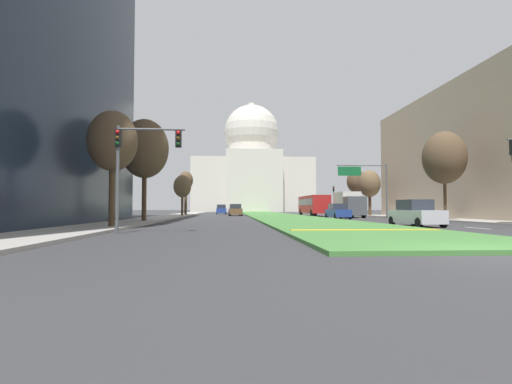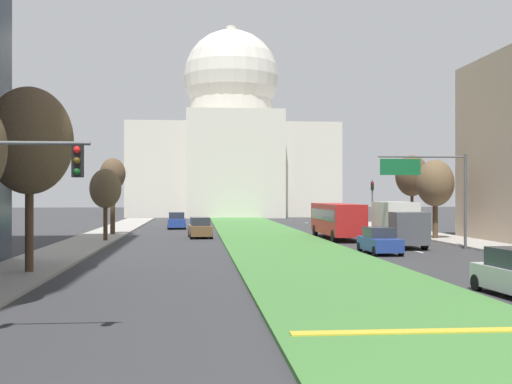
# 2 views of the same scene
# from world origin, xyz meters

# --- Properties ---
(ground_plane) EXTENTS (260.00, 260.00, 0.00)m
(ground_plane) POSITION_xyz_m (0.00, 55.40, 0.00)
(ground_plane) COLOR #333335
(grass_median) EXTENTS (8.23, 99.71, 0.14)m
(grass_median) POSITION_xyz_m (0.00, 49.86, 0.07)
(grass_median) COLOR #427A38
(grass_median) RESTS_ON ground_plane
(median_curb_nose) EXTENTS (7.40, 0.50, 0.04)m
(median_curb_nose) POSITION_xyz_m (0.00, 8.96, 0.16)
(median_curb_nose) COLOR gold
(median_curb_nose) RESTS_ON grass_median
(lane_dashes_right) EXTENTS (0.16, 68.12, 0.01)m
(lane_dashes_right) POSITION_xyz_m (8.31, 46.70, 0.00)
(lane_dashes_right) COLOR silver
(lane_dashes_right) RESTS_ON ground_plane
(sidewalk_left) EXTENTS (4.00, 99.71, 0.15)m
(sidewalk_left) POSITION_xyz_m (-14.52, 44.32, 0.07)
(sidewalk_left) COLOR #9E9991
(sidewalk_left) RESTS_ON ground_plane
(sidewalk_right) EXTENTS (4.00, 99.71, 0.15)m
(sidewalk_right) POSITION_xyz_m (14.52, 44.32, 0.07)
(sidewalk_right) COLOR #9E9991
(sidewalk_right) RESTS_ON ground_plane
(capitol_building) EXTENTS (35.34, 27.23, 33.82)m
(capitol_building) POSITION_xyz_m (0.00, 110.06, 12.64)
(capitol_building) COLOR beige
(capitol_building) RESTS_ON ground_plane
(traffic_light_near_left) EXTENTS (3.34, 0.35, 5.20)m
(traffic_light_near_left) POSITION_xyz_m (-11.17, 9.33, 3.80)
(traffic_light_near_left) COLOR #515456
(traffic_light_near_left) RESTS_ON ground_plane
(traffic_light_far_right) EXTENTS (0.28, 0.35, 5.20)m
(traffic_light_far_right) POSITION_xyz_m (12.02, 59.49, 3.31)
(traffic_light_far_right) COLOR #515456
(traffic_light_far_right) RESTS_ON ground_plane
(overhead_guide_sign) EXTENTS (6.19, 0.20, 6.50)m
(overhead_guide_sign) POSITION_xyz_m (9.87, 36.02, 4.68)
(overhead_guide_sign) COLOR #515456
(overhead_guide_sign) RESTS_ON ground_plane
(street_tree_left_near) EXTENTS (2.89, 2.89, 7.03)m
(street_tree_left_near) POSITION_xyz_m (-13.62, 13.88, 5.16)
(street_tree_left_near) COLOR #4C3823
(street_tree_left_near) RESTS_ON ground_plane
(street_tree_left_mid) EXTENTS (4.01, 4.01, 8.76)m
(street_tree_left_mid) POSITION_xyz_m (-13.87, 23.75, 6.21)
(street_tree_left_mid) COLOR #4C3823
(street_tree_left_mid) RESTS_ON ground_plane
(street_tree_right_mid) EXTENTS (3.91, 3.91, 8.34)m
(street_tree_right_mid) POSITION_xyz_m (13.27, 25.14, 5.88)
(street_tree_right_mid) COLOR #4C3823
(street_tree_right_mid) RESTS_ON ground_plane
(street_tree_left_far) EXTENTS (2.47, 2.47, 5.75)m
(street_tree_left_far) POSITION_xyz_m (-13.24, 44.90, 4.15)
(street_tree_left_far) COLOR #4C3823
(street_tree_left_far) RESTS_ON ground_plane
(street_tree_right_far) EXTENTS (3.08, 3.08, 6.60)m
(street_tree_right_far) POSITION_xyz_m (13.41, 45.06, 4.63)
(street_tree_right_far) COLOR #4C3823
(street_tree_right_far) RESTS_ON ground_plane
(street_tree_left_distant) EXTENTS (2.30, 2.30, 7.02)m
(street_tree_left_distant) POSITION_xyz_m (-13.68, 52.91, 5.40)
(street_tree_left_distant) COLOR #4C3823
(street_tree_left_distant) RESTS_ON ground_plane
(street_tree_right_distant) EXTENTS (3.07, 3.07, 7.40)m
(street_tree_right_distant) POSITION_xyz_m (13.78, 52.09, 5.45)
(street_tree_right_distant) COLOR #4C3823
(street_tree_right_distant) RESTS_ON ground_plane
(sedan_lead_stopped) EXTENTS (2.08, 4.48, 1.77)m
(sedan_lead_stopped) POSITION_xyz_m (5.62, 15.28, 0.83)
(sedan_lead_stopped) COLOR #BCBCC1
(sedan_lead_stopped) RESTS_ON ground_plane
(sedan_midblock) EXTENTS (1.91, 4.41, 1.68)m
(sedan_midblock) POSITION_xyz_m (5.35, 32.99, 0.79)
(sedan_midblock) COLOR navy
(sedan_midblock) RESTS_ON ground_plane
(sedan_distant) EXTENTS (2.14, 4.71, 1.78)m
(sedan_distant) POSITION_xyz_m (-5.83, 49.46, 0.83)
(sedan_distant) COLOR brown
(sedan_distant) RESTS_ON ground_plane
(sedan_far_horizon) EXTENTS (2.07, 4.54, 1.81)m
(sedan_far_horizon) POSITION_xyz_m (-8.30, 64.70, 0.84)
(sedan_far_horizon) COLOR navy
(sedan_far_horizon) RESTS_ON ground_plane
(box_truck_delivery) EXTENTS (2.40, 6.40, 3.20)m
(box_truck_delivery) POSITION_xyz_m (8.15, 38.01, 1.68)
(box_truck_delivery) COLOR #4C5156
(box_truck_delivery) RESTS_ON ground_plane
(city_bus) EXTENTS (2.62, 11.00, 2.95)m
(city_bus) POSITION_xyz_m (5.63, 47.02, 1.77)
(city_bus) COLOR #B21E1E
(city_bus) RESTS_ON ground_plane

